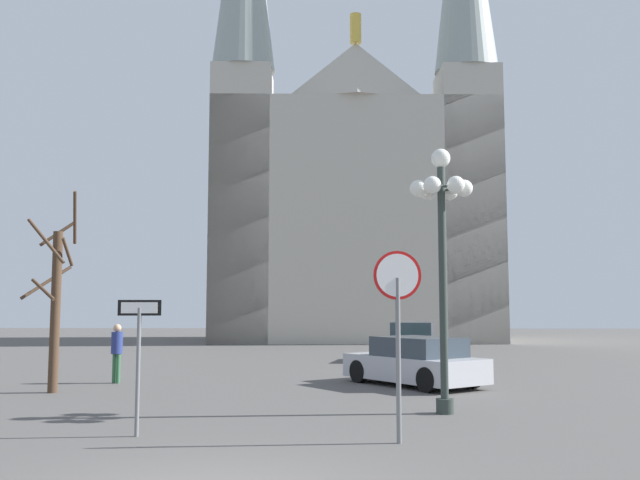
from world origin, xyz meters
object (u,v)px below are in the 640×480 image
Objects in this scene: cathedral at (353,182)px; parked_car_far_silver at (415,362)px; street_lamp at (442,224)px; parked_car_near_green at (413,343)px; bare_tree at (55,300)px; one_way_arrow_sign at (139,347)px; pedestrian_walking at (117,347)px; stop_sign at (398,307)px.

cathedral reaches higher than parked_car_far_silver.
cathedral is 6.24× the size of street_lamp.
bare_tree is at bearing -134.82° from parked_car_near_green.
bare_tree is (-3.89, 5.67, 0.83)m from one_way_arrow_sign.
parked_car_far_silver is 8.44m from pedestrian_walking.
street_lamp is 1.23× the size of parked_car_near_green.
bare_tree is 14.36m from parked_car_near_green.
parked_car_far_silver is (1.36, -24.24, -9.48)m from cathedral.
one_way_arrow_sign is 0.45× the size of bare_tree.
bare_tree is (-7.95, -26.15, -7.79)m from cathedral.
bare_tree reaches higher than one_way_arrow_sign.
cathedral reaches higher than stop_sign.
one_way_arrow_sign is 1.37× the size of pedestrian_walking.
parked_car_near_green is at bearing 40.89° from pedestrian_walking.
bare_tree is at bearing -168.41° from parked_car_far_silver.
parked_car_far_silver is at bearing -1.86° from pedestrian_walking.
cathedral is at bearing 97.49° from parked_car_near_green.
street_lamp is (5.52, 2.65, 2.38)m from one_way_arrow_sign.
cathedral is at bearing 73.08° from bare_tree.
stop_sign is 0.69× the size of parked_car_near_green.
stop_sign is 3.69m from street_lamp.
bare_tree is 9.65m from parked_car_far_silver.
pedestrian_walking reaches higher than parked_car_far_silver.
street_lamp is at bearing 69.08° from stop_sign.
cathedral reaches higher than bare_tree.
cathedral is 20.53× the size of pedestrian_walking.
one_way_arrow_sign is (-4.35, 0.41, -0.67)m from stop_sign.
cathedral is 14.99× the size of one_way_arrow_sign.
parked_car_far_silver is at bearing 11.59° from bare_tree.
pedestrian_walking reaches higher than parked_car_near_green.
street_lamp is at bearing -88.87° from parked_car_far_silver.
street_lamp reaches higher than bare_tree.
one_way_arrow_sign is 0.42× the size of street_lamp.
cathedral is 6.68× the size of bare_tree.
stop_sign reaches higher than parked_car_near_green.
parked_car_near_green is (6.17, 15.79, -0.77)m from one_way_arrow_sign.
cathedral is 33.22m from one_way_arrow_sign.
parked_car_near_green is 8.25m from parked_car_far_silver.
stop_sign is at bearing -36.41° from bare_tree.
cathedral is 7.85× the size of parked_car_far_silver.
bare_tree reaches higher than parked_car_far_silver.
parked_car_near_green is 1.02× the size of parked_car_far_silver.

